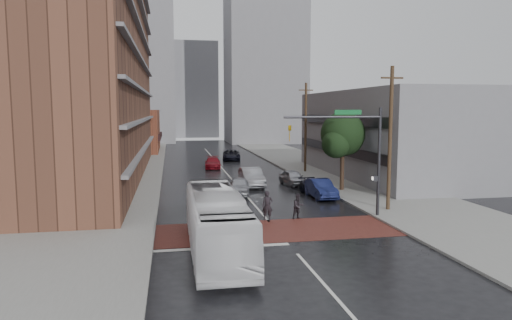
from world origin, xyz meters
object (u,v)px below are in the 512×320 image
object	(u,v)px
pedestrian_a	(267,206)
car_parked_mid	(316,187)
transit_bus	(217,222)
pedestrian_b	(298,206)
suv_travel	(231,155)
car_travel_b	(251,177)
car_travel_c	(213,163)
car_parked_far	(293,178)
car_parked_near	(320,188)
car_travel_a	(239,186)

from	to	relation	value
pedestrian_a	car_parked_mid	size ratio (longest dim) A/B	0.45
transit_bus	pedestrian_b	distance (m)	8.45
pedestrian_a	pedestrian_b	bearing A→B (deg)	5.38
suv_travel	car_parked_mid	size ratio (longest dim) A/B	1.24
transit_bus	pedestrian_b	bearing A→B (deg)	45.67
car_travel_b	car_travel_c	bearing A→B (deg)	99.56
pedestrian_a	car_parked_far	xyz separation A→B (m)	(5.21, 13.00, -0.25)
transit_bus	car_parked_near	world-z (taller)	transit_bus
pedestrian_a	suv_travel	size ratio (longest dim) A/B	0.36
suv_travel	pedestrian_a	bearing A→B (deg)	-87.12
suv_travel	car_parked_near	world-z (taller)	car_parked_near
car_travel_c	car_parked_far	distance (m)	15.09
car_parked_mid	pedestrian_a	bearing A→B (deg)	-131.83
car_travel_a	car_travel_b	size ratio (longest dim) A/B	0.80
pedestrian_a	car_travel_b	xyz separation A→B (m)	(1.23, 12.87, -0.08)
transit_bus	car_parked_mid	world-z (taller)	transit_bus
car_parked_far	car_parked_near	bearing A→B (deg)	-92.08
transit_bus	car_travel_c	xyz separation A→B (m)	(2.78, 32.73, -0.87)
pedestrian_b	car_parked_mid	size ratio (longest dim) A/B	0.40
pedestrian_a	pedestrian_b	xyz separation A→B (m)	(2.05, 0.00, -0.11)
pedestrian_a	suv_travel	bearing A→B (deg)	91.64
pedestrian_b	suv_travel	world-z (taller)	pedestrian_b
suv_travel	transit_bus	bearing A→B (deg)	-91.89
suv_travel	car_parked_mid	bearing A→B (deg)	-76.01
car_travel_b	car_parked_far	world-z (taller)	car_travel_b
transit_bus	car_parked_near	bearing A→B (deg)	52.77
car_travel_c	transit_bus	bearing A→B (deg)	-90.27
pedestrian_b	car_travel_a	bearing A→B (deg)	85.42
car_parked_near	car_parked_far	world-z (taller)	car_parked_near
car_travel_a	suv_travel	xyz separation A→B (m)	(2.77, 25.96, 0.01)
pedestrian_a	car_travel_c	bearing A→B (deg)	97.68
pedestrian_a	car_travel_b	bearing A→B (deg)	89.93
pedestrian_b	car_travel_b	size ratio (longest dim) A/B	0.32
car_parked_mid	car_parked_far	bearing A→B (deg)	91.03
transit_bus	suv_travel	distance (m)	41.53
pedestrian_a	car_parked_near	bearing A→B (deg)	54.18
car_parked_mid	car_travel_c	bearing A→B (deg)	104.48
car_travel_c	car_parked_near	xyz separation A→B (m)	(6.84, -20.14, 0.08)
suv_travel	car_parked_far	bearing A→B (deg)	-75.84
pedestrian_a	car_travel_c	world-z (taller)	pedestrian_a
car_parked_near	pedestrian_a	bearing A→B (deg)	-131.75
pedestrian_a	car_travel_c	size ratio (longest dim) A/B	0.41
pedestrian_b	car_parked_near	bearing A→B (deg)	40.48
car_travel_a	transit_bus	bearing A→B (deg)	-92.75
pedestrian_a	car_travel_a	size ratio (longest dim) A/B	0.45
car_travel_c	car_travel_b	bearing A→B (deg)	-75.99
pedestrian_b	car_travel_c	world-z (taller)	pedestrian_b
pedestrian_a	car_travel_a	xyz separation A→B (m)	(-0.47, 9.10, -0.23)
car_travel_a	car_parked_far	world-z (taller)	car_travel_a
pedestrian_b	car_travel_b	distance (m)	12.90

